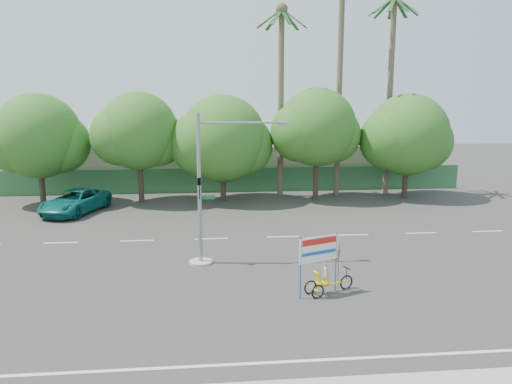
{
  "coord_description": "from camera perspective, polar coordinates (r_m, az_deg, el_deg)",
  "views": [
    {
      "loc": [
        -2.07,
        -18.56,
        7.73
      ],
      "look_at": [
        0.03,
        3.26,
        3.5
      ],
      "focal_mm": 35.0,
      "sensor_mm": 36.0,
      "label": 1
    }
  ],
  "objects": [
    {
      "name": "ground",
      "position": [
        20.21,
        0.81,
        -11.56
      ],
      "size": [
        120.0,
        120.0,
        0.0
      ],
      "primitive_type": "plane",
      "color": "#33302D",
      "rests_on": "ground"
    },
    {
      "name": "fence",
      "position": [
        40.67,
        -2.52,
        1.39
      ],
      "size": [
        38.0,
        0.08,
        2.0
      ],
      "primitive_type": "cube",
      "color": "#336B3D",
      "rests_on": "ground"
    },
    {
      "name": "building_left",
      "position": [
        45.62,
        -15.51,
        3.31
      ],
      "size": [
        12.0,
        8.0,
        4.0
      ],
      "primitive_type": "cube",
      "color": "beige",
      "rests_on": "ground"
    },
    {
      "name": "building_right",
      "position": [
        46.07,
        7.17,
        3.44
      ],
      "size": [
        14.0,
        8.0,
        3.6
      ],
      "primitive_type": "cube",
      "color": "beige",
      "rests_on": "ground"
    },
    {
      "name": "tree_far_left",
      "position": [
        38.59,
        -23.7,
        5.6
      ],
      "size": [
        7.14,
        6.0,
        7.96
      ],
      "color": "#473828",
      "rests_on": "ground"
    },
    {
      "name": "tree_left",
      "position": [
        36.99,
        -13.32,
        6.49
      ],
      "size": [
        6.66,
        5.6,
        8.07
      ],
      "color": "#473828",
      "rests_on": "ground"
    },
    {
      "name": "tree_center",
      "position": [
        36.72,
        -3.92,
        5.8
      ],
      "size": [
        7.62,
        6.4,
        7.85
      ],
      "color": "#473828",
      "rests_on": "ground"
    },
    {
      "name": "tree_right",
      "position": [
        37.51,
        6.9,
        7.04
      ],
      "size": [
        6.9,
        5.8,
        8.36
      ],
      "color": "#473828",
      "rests_on": "ground"
    },
    {
      "name": "tree_far_right",
      "position": [
        39.65,
        16.86,
        6.0
      ],
      "size": [
        7.38,
        6.2,
        7.94
      ],
      "color": "#473828",
      "rests_on": "ground"
    },
    {
      "name": "palm_tall",
      "position": [
        39.47,
        9.6,
        14.75
      ],
      "size": [
        3.73,
        3.79,
        17.45
      ],
      "color": "#70604C",
      "rests_on": "ground"
    },
    {
      "name": "palm_mid",
      "position": [
        40.61,
        15.15,
        12.91
      ],
      "size": [
        3.73,
        3.79,
        15.45
      ],
      "color": "#70604C",
      "rests_on": "ground"
    },
    {
      "name": "palm_short",
      "position": [
        38.48,
        2.88,
        12.6
      ],
      "size": [
        3.73,
        3.79,
        14.45
      ],
      "color": "#70604C",
      "rests_on": "ground"
    },
    {
      "name": "traffic_signal",
      "position": [
        23.05,
        -5.7,
        -1.18
      ],
      "size": [
        4.72,
        1.1,
        7.0
      ],
      "color": "gray",
      "rests_on": "ground"
    },
    {
      "name": "trike_billboard",
      "position": [
        20.04,
        7.73,
        -8.76
      ],
      "size": [
        2.41,
        1.16,
        2.52
      ],
      "rotation": [
        0.0,
        0.0,
        0.38
      ],
      "color": "black",
      "rests_on": "ground"
    },
    {
      "name": "pickup_truck",
      "position": [
        35.49,
        -19.97,
        -1.02
      ],
      "size": [
        4.37,
        6.21,
        1.57
      ],
      "primitive_type": "imported",
      "rotation": [
        0.0,
        0.0,
        -0.35
      ],
      "color": "#0E6661",
      "rests_on": "ground"
    }
  ]
}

